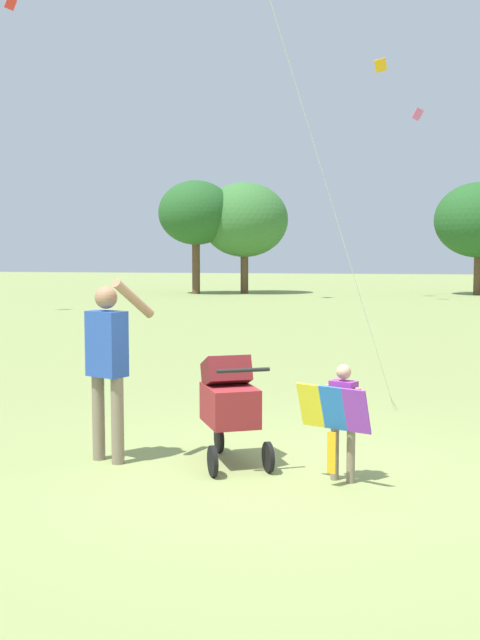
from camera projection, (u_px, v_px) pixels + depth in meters
ground_plane at (263, 474)px, 7.06m from camera, size 120.00×120.00×0.00m
child_with_butterfly_kite at (341, 412)px, 6.77m from camera, size 0.65×0.48×1.03m
person_adult_flyer at (107, 357)px, 7.40m from camera, size 0.66×0.49×1.75m
stroller at (229, 400)px, 7.39m from camera, size 0.82×1.10×1.03m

